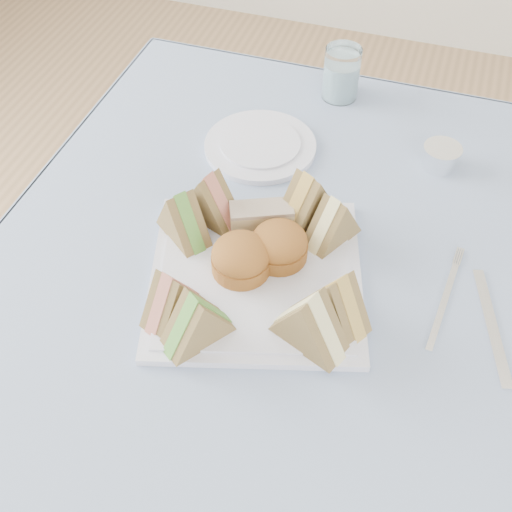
% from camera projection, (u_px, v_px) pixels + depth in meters
% --- Properties ---
extents(floor, '(4.00, 4.00, 0.00)m').
position_uv_depth(floor, '(301.00, 479.00, 1.48)').
color(floor, '#9E7751').
rests_on(floor, ground).
extents(table, '(0.90, 0.90, 0.74)m').
position_uv_depth(table, '(312.00, 401.00, 1.21)').
color(table, brown).
rests_on(table, floor).
extents(tablecloth, '(1.02, 1.02, 0.01)m').
position_uv_depth(tablecloth, '(329.00, 275.00, 0.93)').
color(tablecloth, '#8D9FC5').
rests_on(tablecloth, table).
extents(serving_plate, '(0.37, 0.37, 0.01)m').
position_uv_depth(serving_plate, '(256.00, 276.00, 0.91)').
color(serving_plate, silver).
rests_on(serving_plate, tablecloth).
extents(sandwich_fl_a, '(0.07, 0.10, 0.08)m').
position_uv_depth(sandwich_fl_a, '(170.00, 295.00, 0.83)').
color(sandwich_fl_a, olive).
rests_on(sandwich_fl_a, serving_plate).
extents(sandwich_fl_b, '(0.09, 0.10, 0.09)m').
position_uv_depth(sandwich_fl_b, '(196.00, 317.00, 0.81)').
color(sandwich_fl_b, olive).
rests_on(sandwich_fl_b, serving_plate).
extents(sandwich_fr_a, '(0.10, 0.09, 0.08)m').
position_uv_depth(sandwich_fr_a, '(339.00, 298.00, 0.83)').
color(sandwich_fr_a, olive).
rests_on(sandwich_fr_a, serving_plate).
extents(sandwich_fr_b, '(0.11, 0.08, 0.09)m').
position_uv_depth(sandwich_fr_b, '(310.00, 319.00, 0.80)').
color(sandwich_fr_b, olive).
rests_on(sandwich_fr_b, serving_plate).
extents(sandwich_bl_a, '(0.10, 0.09, 0.08)m').
position_uv_depth(sandwich_bl_a, '(182.00, 215.00, 0.93)').
color(sandwich_bl_a, olive).
rests_on(sandwich_bl_a, serving_plate).
extents(sandwich_bl_b, '(0.11, 0.08, 0.09)m').
position_uv_depth(sandwich_bl_b, '(210.00, 197.00, 0.95)').
color(sandwich_bl_b, olive).
rests_on(sandwich_bl_b, serving_plate).
extents(sandwich_br_a, '(0.08, 0.10, 0.08)m').
position_uv_depth(sandwich_br_a, '(333.00, 219.00, 0.92)').
color(sandwich_br_a, olive).
rests_on(sandwich_br_a, serving_plate).
extents(sandwich_br_b, '(0.09, 0.11, 0.09)m').
position_uv_depth(sandwich_br_b, '(307.00, 198.00, 0.94)').
color(sandwich_br_b, olive).
rests_on(sandwich_br_b, serving_plate).
extents(scone_left, '(0.11, 0.11, 0.06)m').
position_uv_depth(scone_left, '(241.00, 257.00, 0.89)').
color(scone_left, olive).
rests_on(scone_left, serving_plate).
extents(scone_right, '(0.12, 0.12, 0.05)m').
position_uv_depth(scone_right, '(279.00, 245.00, 0.91)').
color(scone_right, olive).
rests_on(scone_right, serving_plate).
extents(pastry_slice, '(0.10, 0.07, 0.04)m').
position_uv_depth(pastry_slice, '(262.00, 218.00, 0.95)').
color(pastry_slice, '#D3C583').
rests_on(pastry_slice, serving_plate).
extents(side_plate, '(0.24, 0.24, 0.01)m').
position_uv_depth(side_plate, '(260.00, 146.00, 1.11)').
color(side_plate, silver).
rests_on(side_plate, tablecloth).
extents(water_glass, '(0.08, 0.08, 0.10)m').
position_uv_depth(water_glass, '(341.00, 73.00, 1.18)').
color(water_glass, white).
rests_on(water_glass, tablecloth).
extents(tea_strainer, '(0.08, 0.08, 0.04)m').
position_uv_depth(tea_strainer, '(441.00, 158.00, 1.07)').
color(tea_strainer, white).
rests_on(tea_strainer, tablecloth).
extents(knife, '(0.07, 0.19, 0.00)m').
position_uv_depth(knife, '(491.00, 326.00, 0.86)').
color(knife, white).
rests_on(knife, tablecloth).
extents(fork, '(0.03, 0.16, 0.00)m').
position_uv_depth(fork, '(443.00, 306.00, 0.88)').
color(fork, white).
rests_on(fork, tablecloth).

